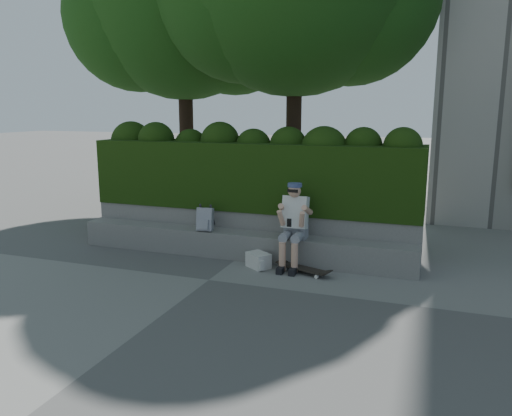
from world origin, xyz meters
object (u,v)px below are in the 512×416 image
at_px(skateboard, 303,269).
at_px(backpack_ground, 258,260).
at_px(backpack_plaid, 205,219).
at_px(person, 294,222).

distance_m(skateboard, backpack_ground, 0.77).
bearing_deg(skateboard, backpack_plaid, -172.27).
bearing_deg(backpack_ground, person, 59.83).
relative_size(skateboard, backpack_ground, 2.29).
relative_size(person, backpack_ground, 3.66).
distance_m(backpack_plaid, backpack_ground, 1.26).
bearing_deg(skateboard, person, 149.31).
height_order(person, backpack_plaid, person).
xyz_separation_m(person, backpack_ground, (-0.52, -0.24, -0.63)).
bearing_deg(backpack_plaid, backpack_ground, -25.59).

